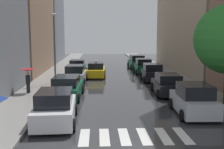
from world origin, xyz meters
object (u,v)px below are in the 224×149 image
(parked_car_left_second, at_px, (67,88))
(parked_car_right_third, at_px, (152,73))
(parked_car_left_nearest, at_px, (55,108))
(pedestrian_near_tree, at_px, (28,75))
(parked_car_left_fourth, at_px, (78,68))
(lamp_post_left, at_px, (54,43))
(parked_car_left_third, at_px, (75,75))
(parked_car_right_second, at_px, (167,85))
(taxi_midroad, at_px, (96,70))
(parked_car_right_fifth, at_px, (137,62))
(parked_car_right_fourth, at_px, (143,66))
(parked_car_right_nearest, at_px, (194,100))

(parked_car_left_second, distance_m, parked_car_right_third, 10.82)
(parked_car_left_nearest, bearing_deg, pedestrian_near_tree, 21.08)
(parked_car_left_fourth, bearing_deg, lamp_post_left, 167.07)
(parked_car_left_third, bearing_deg, parked_car_right_second, -124.71)
(parked_car_left_second, bearing_deg, taxi_midroad, -9.12)
(parked_car_left_nearest, bearing_deg, parked_car_right_fifth, -19.70)
(parked_car_left_nearest, bearing_deg, taxi_midroad, -9.42)
(parked_car_left_third, relative_size, pedestrian_near_tree, 2.31)
(parked_car_right_second, distance_m, parked_car_right_fifth, 17.62)
(parked_car_left_fourth, bearing_deg, taxi_midroad, -130.01)
(parked_car_right_second, bearing_deg, parked_car_left_third, 55.37)
(parked_car_left_fourth, height_order, taxi_midroad, taxi_midroad)
(taxi_midroad, bearing_deg, parked_car_right_second, -147.79)
(parked_car_right_fifth, bearing_deg, parked_car_left_fourth, 127.37)
(pedestrian_near_tree, bearing_deg, parked_car_right_second, 63.32)
(parked_car_left_nearest, distance_m, parked_car_right_second, 10.27)
(parked_car_right_fourth, xyz_separation_m, parked_car_right_fifth, (-0.04, 5.34, 0.02))
(parked_car_right_fourth, relative_size, taxi_midroad, 0.90)
(parked_car_right_nearest, xyz_separation_m, parked_car_right_fourth, (0.01, 17.94, -0.02))
(parked_car_left_fourth, bearing_deg, parked_car_right_fifth, -50.20)
(taxi_midroad, relative_size, lamp_post_left, 0.73)
(parked_car_right_third, xyz_separation_m, lamp_post_left, (-9.43, -1.86, 3.05))
(parked_car_right_nearest, distance_m, parked_car_right_fifth, 23.28)
(parked_car_right_fifth, bearing_deg, taxi_midroad, 143.78)
(parked_car_right_nearest, relative_size, taxi_midroad, 0.89)
(parked_car_right_nearest, relative_size, parked_car_right_second, 0.93)
(parked_car_right_fifth, bearing_deg, parked_car_right_second, 178.14)
(parked_car_left_fourth, bearing_deg, parked_car_right_nearest, -154.41)
(parked_car_right_nearest, relative_size, pedestrian_near_tree, 2.22)
(parked_car_left_fourth, relative_size, parked_car_right_second, 0.92)
(parked_car_left_second, height_order, parked_car_right_second, parked_car_left_second)
(parked_car_left_fourth, xyz_separation_m, pedestrian_near_tree, (-3.02, -10.91, 0.76))
(parked_car_right_second, xyz_separation_m, lamp_post_left, (-9.33, 4.77, 3.10))
(parked_car_left_fourth, bearing_deg, parked_car_left_second, -178.85)
(taxi_midroad, bearing_deg, parked_car_left_second, 170.23)
(parked_car_left_second, bearing_deg, parked_car_left_third, 1.37)
(parked_car_right_third, bearing_deg, parked_car_left_second, 136.70)
(parked_car_right_fourth, bearing_deg, parked_car_left_fourth, 98.56)
(parked_car_right_second, bearing_deg, parked_car_left_nearest, 134.52)
(parked_car_right_third, bearing_deg, parked_car_left_fourth, 61.79)
(parked_car_left_second, distance_m, lamp_post_left, 6.67)
(parked_car_left_fourth, bearing_deg, parked_car_right_second, -144.81)
(parked_car_left_second, xyz_separation_m, parked_car_right_second, (7.66, 0.90, -0.01))
(parked_car_left_nearest, xyz_separation_m, parked_car_left_fourth, (-0.12, 18.17, -0.00))
(parked_car_right_second, xyz_separation_m, parked_car_right_third, (0.10, 6.64, 0.05))
(parked_car_right_fifth, distance_m, pedestrian_near_tree, 20.36)
(parked_car_left_second, bearing_deg, parked_car_right_fourth, -28.24)
(parked_car_right_fifth, distance_m, taxi_midroad, 9.94)
(lamp_post_left, bearing_deg, taxi_midroad, 51.15)
(parked_car_left_fourth, distance_m, parked_car_right_fourth, 7.91)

